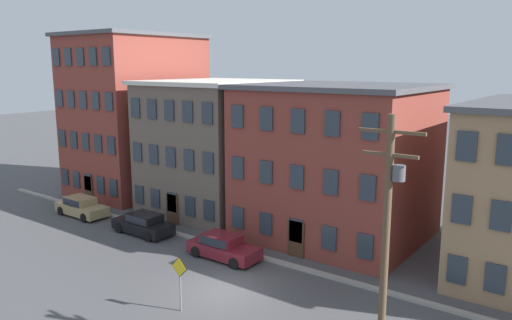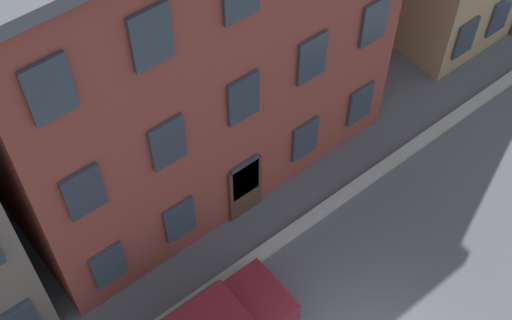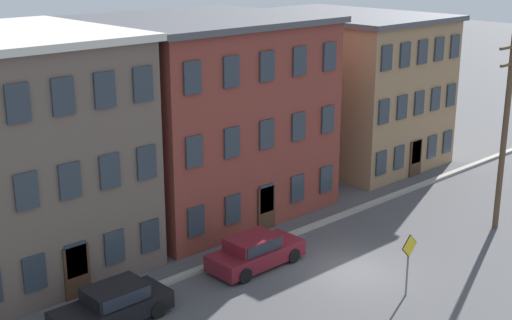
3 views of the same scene
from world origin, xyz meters
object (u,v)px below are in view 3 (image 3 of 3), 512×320
Objects in this scene: caution_sign at (409,255)px; car_black at (113,304)px; car_maroon at (255,251)px; utility_pole at (506,122)px.

car_black is at bearing 147.33° from caution_sign.
utility_pole reaches higher than car_maroon.
utility_pole is at bearing -14.76° from car_black.
caution_sign is at bearing -172.46° from utility_pole.
car_black is at bearing 165.24° from utility_pole.
car_black is 7.06m from car_maroon.
car_black is 0.46× the size of utility_pole.
caution_sign is at bearing -32.67° from car_black.
car_maroon is 13.55m from utility_pole.
car_maroon is (7.06, -0.10, 0.00)m from car_black.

